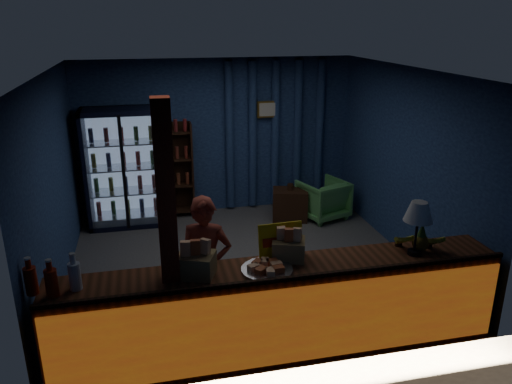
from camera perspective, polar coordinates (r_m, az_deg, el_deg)
ground at (r=6.90m, az=-1.43°, el=-8.33°), size 4.60×4.60×0.00m
room_walls at (r=6.33m, az=-1.55°, el=4.35°), size 4.60×4.60×4.60m
counter at (r=5.06m, az=2.91°, el=-13.32°), size 4.40×0.57×0.99m
support_post at (r=4.52m, az=-9.93°, el=-5.85°), size 0.16×0.16×2.60m
beverage_cooler at (r=8.25m, az=-14.80°, el=2.68°), size 1.20×0.62×1.90m
bottle_shelf at (r=8.43m, az=-8.93°, el=2.45°), size 0.50×0.28×1.60m
curtain_folds at (r=8.64m, az=2.23°, el=6.56°), size 1.74×0.14×2.50m
framed_picture at (r=8.48m, az=1.35°, el=9.42°), size 0.36×0.04×0.28m
shopkeeper at (r=5.26m, az=-5.78°, el=-8.50°), size 0.63×0.49×1.51m
green_chair at (r=8.43m, az=7.65°, el=-0.81°), size 0.89×0.91×0.66m
side_table at (r=8.33m, az=3.91°, el=-1.43°), size 0.66×0.55×0.62m
yellow_sign at (r=4.93m, az=2.83°, el=-5.57°), size 0.45×0.11×0.35m
soda_bottles at (r=4.67m, az=-22.25°, el=-9.14°), size 0.46×0.19×0.35m
snack_box_left at (r=4.65m, az=-6.87°, el=-8.06°), size 0.41×0.38×0.35m
snack_box_centre at (r=4.93m, az=3.76°, el=-6.37°), size 0.38×0.35×0.33m
pastry_tray at (r=4.73m, az=1.27°, el=-8.72°), size 0.49×0.49×0.08m
banana_bunches at (r=5.40m, az=17.84°, el=-5.27°), size 0.54×0.31×0.18m
table_lamp at (r=5.13m, az=18.07°, el=-2.37°), size 0.29×0.29×0.56m
pineapple at (r=5.33m, az=18.33°, el=-5.26°), size 0.17×0.17×0.30m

